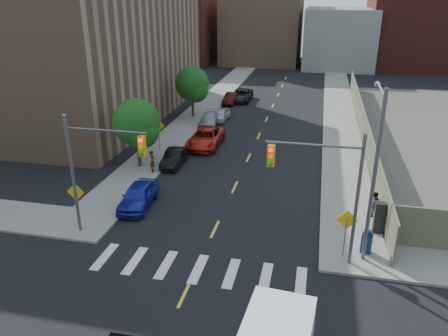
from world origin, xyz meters
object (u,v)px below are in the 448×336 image
at_px(pedestrian_east, 374,204).
at_px(mailbox, 367,241).
at_px(parked_car_silver, 209,119).
at_px(payphone, 379,217).
at_px(parked_car_blue, 138,196).
at_px(pedestrian_west, 153,161).
at_px(parked_car_black, 174,158).
at_px(parked_car_white, 221,115).
at_px(parked_car_maroon, 231,98).
at_px(parked_car_grey, 241,95).
at_px(parked_car_red, 206,138).

bearing_deg(pedestrian_east, mailbox, 68.03).
height_order(parked_car_silver, payphone, payphone).
relative_size(parked_car_blue, mailbox, 3.30).
bearing_deg(mailbox, pedestrian_west, 166.06).
relative_size(parked_car_blue, parked_car_black, 1.13).
bearing_deg(payphone, parked_car_white, 123.78).
xyz_separation_m(parked_car_white, mailbox, (13.16, -23.33, 0.16)).
xyz_separation_m(parked_car_white, pedestrian_east, (13.88, -19.09, 0.31)).
xyz_separation_m(parked_car_white, parked_car_maroon, (-0.39, 7.46, 0.02)).
xyz_separation_m(parked_car_grey, payphone, (13.40, -30.19, 0.35)).
bearing_deg(parked_car_white, pedestrian_west, -92.66).
bearing_deg(parked_car_grey, parked_car_black, -92.58).
xyz_separation_m(parked_car_black, parked_car_grey, (1.30, 22.56, 0.09)).
relative_size(pedestrian_west, pedestrian_east, 1.05).
distance_m(parked_car_black, parked_car_red, 5.12).
height_order(parked_car_red, pedestrian_east, pedestrian_east).
relative_size(parked_car_silver, pedestrian_west, 2.57).
relative_size(parked_car_black, parked_car_white, 1.04).
bearing_deg(parked_car_black, parked_car_silver, 88.53).
distance_m(parked_car_white, mailbox, 26.79).
relative_size(parked_car_white, parked_car_grey, 0.71).
bearing_deg(payphone, pedestrian_west, 160.36).
height_order(parked_car_silver, pedestrian_west, pedestrian_west).
bearing_deg(parked_car_black, mailbox, -37.11).
bearing_deg(pedestrian_east, parked_car_black, -33.60).
distance_m(parked_car_silver, pedestrian_east, 22.46).
height_order(parked_car_black, parked_car_grey, parked_car_grey).
distance_m(parked_car_grey, pedestrian_west, 24.64).
xyz_separation_m(parked_car_red, parked_car_white, (-0.57, 8.42, -0.15)).
height_order(parked_car_black, payphone, payphone).
height_order(parked_car_red, mailbox, parked_car_red).
xyz_separation_m(pedestrian_west, pedestrian_east, (15.67, -3.75, -0.04)).
relative_size(parked_car_white, payphone, 2.01).
bearing_deg(parked_car_grey, parked_car_silver, -95.89).
relative_size(parked_car_silver, mailbox, 3.24).
relative_size(parked_car_red, payphone, 3.05).
bearing_deg(parked_car_red, parked_car_maroon, 92.68).
bearing_deg(parked_car_grey, payphone, -65.35).
distance_m(parked_car_red, payphone, 18.39).
xyz_separation_m(parked_car_silver, mailbox, (13.88, -21.30, 0.17)).
xyz_separation_m(parked_car_maroon, mailbox, (13.55, -30.80, 0.14)).
height_order(parked_car_blue, payphone, payphone).
relative_size(payphone, pedestrian_west, 1.11).
distance_m(parked_car_black, parked_car_grey, 22.60).
distance_m(parked_car_red, mailbox, 19.51).
relative_size(parked_car_red, mailbox, 4.26).
relative_size(parked_car_black, mailbox, 2.92).
distance_m(payphone, pedestrian_west, 16.75).
bearing_deg(parked_car_grey, pedestrian_east, -64.07).
distance_m(parked_car_black, parked_car_silver, 11.35).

